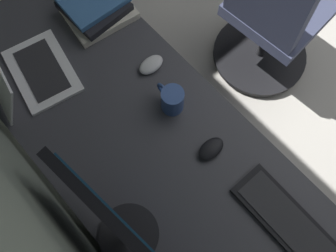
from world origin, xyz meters
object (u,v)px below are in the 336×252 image
(mouse_main, at_px, (211,149))
(book_stack_near, at_px, (96,7))
(keyboard_main, at_px, (290,224))
(mouse_spare, at_px, (151,65))
(laptop_leftmost, at_px, (24,73))
(drawer_pedestal, at_px, (176,207))
(coffee_mug, at_px, (172,100))
(monitor_primary, at_px, (122,228))
(office_chair, at_px, (270,19))

(mouse_main, distance_m, book_stack_near, 0.73)
(keyboard_main, distance_m, book_stack_near, 1.09)
(keyboard_main, distance_m, mouse_spare, 0.75)
(keyboard_main, bearing_deg, mouse_main, 2.54)
(laptop_leftmost, distance_m, book_stack_near, 0.39)
(drawer_pedestal, height_order, coffee_mug, coffee_mug)
(monitor_primary, distance_m, mouse_spare, 0.66)
(mouse_main, height_order, coffee_mug, coffee_mug)
(keyboard_main, bearing_deg, monitor_primary, 51.58)
(laptop_leftmost, xyz_separation_m, mouse_spare, (-0.27, -0.38, -0.03))
(laptop_leftmost, xyz_separation_m, book_stack_near, (0.06, -0.38, -0.01))
(monitor_primary, xyz_separation_m, coffee_mug, (0.25, -0.41, -0.17))
(keyboard_main, height_order, coffee_mug, coffee_mug)
(mouse_spare, bearing_deg, office_chair, -95.10)
(monitor_primary, distance_m, book_stack_near, 0.91)
(drawer_pedestal, height_order, mouse_main, mouse_main)
(mouse_main, distance_m, coffee_mug, 0.22)
(office_chair, bearing_deg, mouse_main, 113.38)
(coffee_mug, bearing_deg, mouse_spare, -15.85)
(laptop_leftmost, relative_size, mouse_spare, 3.42)
(keyboard_main, height_order, book_stack_near, book_stack_near)
(mouse_spare, xyz_separation_m, coffee_mug, (-0.17, 0.05, 0.04))
(drawer_pedestal, xyz_separation_m, keyboard_main, (-0.32, -0.20, 0.39))
(monitor_primary, relative_size, laptop_leftmost, 1.42)
(mouse_spare, relative_size, book_stack_near, 0.36)
(drawer_pedestal, bearing_deg, laptop_leftmost, 11.20)
(monitor_primary, distance_m, office_chair, 1.32)
(laptop_leftmost, bearing_deg, monitor_primary, 173.71)
(mouse_spare, distance_m, coffee_mug, 0.19)
(drawer_pedestal, relative_size, monitor_primary, 1.37)
(mouse_main, relative_size, coffee_mug, 0.85)
(laptop_leftmost, relative_size, book_stack_near, 1.24)
(keyboard_main, height_order, office_chair, office_chair)
(monitor_primary, xyz_separation_m, laptop_leftmost, (0.70, -0.08, -0.18))
(keyboard_main, relative_size, book_stack_near, 1.47)
(mouse_main, height_order, mouse_spare, same)
(mouse_main, bearing_deg, book_stack_near, -4.76)
(laptop_leftmost, relative_size, keyboard_main, 0.84)
(laptop_leftmost, xyz_separation_m, office_chair, (-0.34, -1.09, -0.32))
(coffee_mug, relative_size, office_chair, 0.13)
(drawer_pedestal, bearing_deg, monitor_primary, 89.02)
(laptop_leftmost, xyz_separation_m, mouse_main, (-0.67, -0.32, -0.03))
(coffee_mug, bearing_deg, book_stack_near, -5.37)
(drawer_pedestal, distance_m, monitor_primary, 0.65)
(mouse_spare, bearing_deg, mouse_main, 171.02)
(drawer_pedestal, relative_size, laptop_leftmost, 1.95)
(drawer_pedestal, relative_size, keyboard_main, 1.65)
(laptop_leftmost, xyz_separation_m, coffee_mug, (-0.45, -0.33, 0.01))
(monitor_primary, distance_m, keyboard_main, 0.57)
(coffee_mug, bearing_deg, keyboard_main, -179.70)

